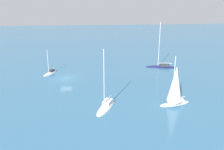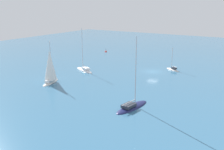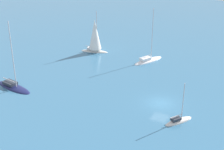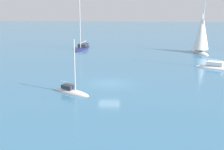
{
  "view_description": "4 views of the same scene",
  "coord_description": "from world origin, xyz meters",
  "px_view_note": "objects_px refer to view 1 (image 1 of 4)",
  "views": [
    {
      "loc": [
        54.77,
        6.35,
        19.9
      ],
      "look_at": [
        3.61,
        10.17,
        1.83
      ],
      "focal_mm": 41.25,
      "sensor_mm": 36.0,
      "label": 1
    },
    {
      "loc": [
        -24.62,
        58.65,
        16.26
      ],
      "look_at": [
        5.0,
        11.14,
        0.95
      ],
      "focal_mm": 41.91,
      "sensor_mm": 36.0,
      "label": 2
    },
    {
      "loc": [
        -42.54,
        -14.29,
        24.79
      ],
      "look_at": [
        4.62,
        10.88,
        0.56
      ],
      "focal_mm": 53.52,
      "sensor_mm": 36.0,
      "label": 3
    },
    {
      "loc": [
        2.28,
        -37.47,
        10.54
      ],
      "look_at": [
        0.25,
        1.48,
        0.64
      ],
      "focal_mm": 53.55,
      "sensor_mm": 36.0,
      "label": 4
    }
  ],
  "objects_px": {
    "sloop": "(161,67)",
    "ketch": "(175,87)",
    "sailboat": "(106,106)",
    "yacht": "(50,73)"
  },
  "relations": [
    {
      "from": "sloop",
      "to": "ketch",
      "type": "bearing_deg",
      "value": 90.44
    },
    {
      "from": "ketch",
      "to": "sailboat",
      "type": "distance_m",
      "value": 12.41
    },
    {
      "from": "sloop",
      "to": "yacht",
      "type": "bearing_deg",
      "value": 14.82
    },
    {
      "from": "sloop",
      "to": "yacht",
      "type": "relative_size",
      "value": 1.92
    },
    {
      "from": "sloop",
      "to": "sailboat",
      "type": "distance_m",
      "value": 26.31
    },
    {
      "from": "yacht",
      "to": "ketch",
      "type": "bearing_deg",
      "value": 84.92
    },
    {
      "from": "sloop",
      "to": "sailboat",
      "type": "relative_size",
      "value": 1.09
    },
    {
      "from": "sloop",
      "to": "ketch",
      "type": "xyz_separation_m",
      "value": [
        21.12,
        -3.21,
        3.07
      ]
    },
    {
      "from": "yacht",
      "to": "sloop",
      "type": "bearing_deg",
      "value": 127.82
    },
    {
      "from": "ketch",
      "to": "sailboat",
      "type": "height_order",
      "value": "sailboat"
    }
  ]
}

